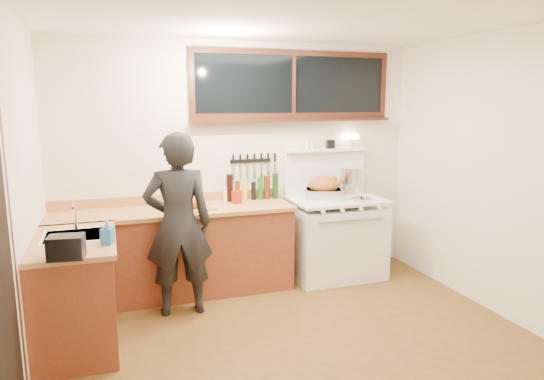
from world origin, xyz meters
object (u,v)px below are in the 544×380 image
object	(u,v)px
vintage_stove	(335,236)
man	(178,225)
roast_turkey	(324,189)
cutting_board	(190,205)

from	to	relation	value
vintage_stove	man	size ratio (longest dim) A/B	0.93
roast_turkey	man	bearing A→B (deg)	-163.28
vintage_stove	cutting_board	distance (m)	1.72
man	roast_turkey	distance (m)	1.78
cutting_board	roast_turkey	world-z (taller)	roast_turkey
man	vintage_stove	bearing A→B (deg)	13.18
vintage_stove	roast_turkey	size ratio (longest dim) A/B	3.12
man	roast_turkey	bearing A→B (deg)	16.72
vintage_stove	cutting_board	xyz separation A→B (m)	(-1.65, -0.07, 0.49)
cutting_board	roast_turkey	size ratio (longest dim) A/B	1.02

